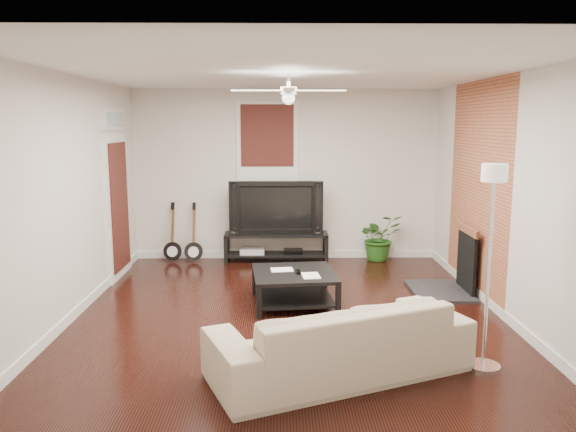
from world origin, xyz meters
name	(u,v)px	position (x,y,z in m)	size (l,w,h in m)	color
room	(289,200)	(0.00, 0.00, 1.40)	(5.01, 6.01, 2.81)	black
brick_accent	(478,189)	(2.49, 1.00, 1.40)	(0.02, 2.20, 2.80)	#B45B3A
fireplace	(452,259)	(2.20, 1.00, 0.46)	(0.80, 1.10, 0.92)	black
window_back	(267,142)	(-0.30, 2.97, 1.95)	(1.00, 0.06, 1.30)	#36130E
door_left	(118,193)	(-2.46, 1.90, 1.25)	(0.08, 1.00, 2.50)	white
tv_stand	(276,247)	(-0.16, 2.78, 0.24)	(1.69, 0.45, 0.47)	black
tv	(276,207)	(-0.16, 2.80, 0.90)	(1.51, 0.20, 0.87)	black
coffee_table	(294,288)	(0.08, 0.53, 0.21)	(1.00, 1.00, 0.42)	black
sofa	(340,338)	(0.44, -1.44, 0.34)	(2.34, 0.92, 0.68)	tan
floor_lamp	(489,268)	(1.79, -1.34, 0.96)	(0.31, 0.31, 1.91)	silver
potted_plant	(379,237)	(1.55, 2.82, 0.39)	(0.70, 0.60, 0.78)	#235919
guitar_left	(172,233)	(-1.86, 2.75, 0.49)	(0.30, 0.21, 0.98)	black
guitar_right	(193,233)	(-1.51, 2.72, 0.49)	(0.30, 0.21, 0.98)	black
ceiling_fan	(289,91)	(0.00, 0.00, 2.60)	(1.24, 1.24, 0.32)	white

